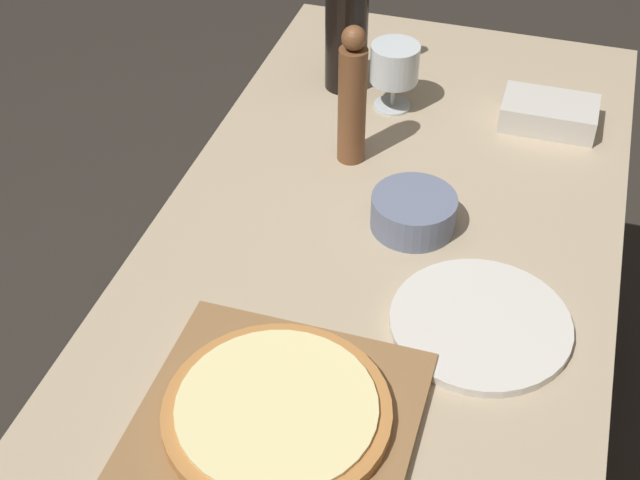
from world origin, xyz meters
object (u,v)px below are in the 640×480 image
at_px(wine_glass, 395,65).
at_px(pepper_mill, 352,98).
at_px(small_bowl, 414,212).
at_px(pizza, 277,411).
at_px(wine_bottle, 347,22).

bearing_deg(wine_glass, pepper_mill, -99.75).
relative_size(wine_glass, small_bowl, 0.95).
xyz_separation_m(pepper_mill, small_bowl, (0.14, -0.15, -0.09)).
bearing_deg(pizza, small_bowl, 79.82).
relative_size(pizza, wine_glass, 2.24).
height_order(pizza, wine_bottle, wine_bottle).
relative_size(pizza, small_bowl, 2.13).
bearing_deg(pepper_mill, pizza, -83.53).
bearing_deg(pizza, wine_glass, 92.62).
distance_m(wine_glass, small_bowl, 0.35).
distance_m(wine_bottle, wine_glass, 0.12).
relative_size(pizza, wine_bottle, 0.83).
bearing_deg(wine_glass, wine_bottle, 155.48).
xyz_separation_m(wine_bottle, wine_glass, (0.11, -0.05, -0.05)).
height_order(pepper_mill, small_bowl, pepper_mill).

